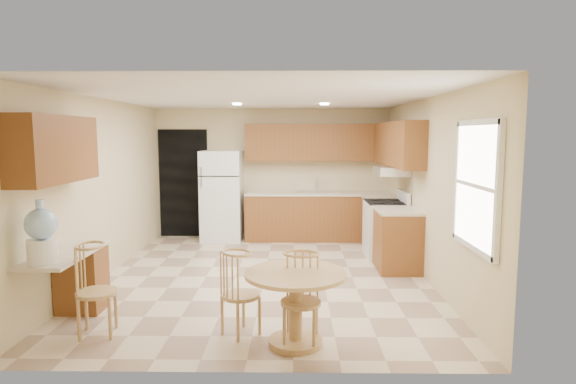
{
  "coord_description": "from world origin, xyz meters",
  "views": [
    {
      "loc": [
        0.42,
        -6.6,
        2.0
      ],
      "look_at": [
        0.33,
        0.3,
        1.17
      ],
      "focal_mm": 30.0,
      "sensor_mm": 36.0,
      "label": 1
    }
  ],
  "objects_px": {
    "stove": "(386,228)",
    "chair_table_a": "(239,287)",
    "chair_desk": "(93,283)",
    "water_crock": "(41,235)",
    "dining_table": "(296,297)",
    "refrigerator": "(222,196)",
    "chair_table_b": "(301,293)"
  },
  "relations": [
    {
      "from": "water_crock",
      "to": "stove",
      "type": "bearing_deg",
      "value": 40.06
    },
    {
      "from": "chair_desk",
      "to": "water_crock",
      "type": "distance_m",
      "value": 0.67
    },
    {
      "from": "refrigerator",
      "to": "stove",
      "type": "xyz_separation_m",
      "value": [
        2.88,
        -1.22,
        -0.38
      ]
    },
    {
      "from": "refrigerator",
      "to": "chair_desk",
      "type": "height_order",
      "value": "refrigerator"
    },
    {
      "from": "chair_desk",
      "to": "water_crock",
      "type": "height_order",
      "value": "water_crock"
    },
    {
      "from": "stove",
      "to": "dining_table",
      "type": "height_order",
      "value": "stove"
    },
    {
      "from": "stove",
      "to": "chair_table_a",
      "type": "bearing_deg",
      "value": -122.3
    },
    {
      "from": "water_crock",
      "to": "dining_table",
      "type": "bearing_deg",
      "value": -1.88
    },
    {
      "from": "water_crock",
      "to": "chair_table_a",
      "type": "bearing_deg",
      "value": 2.23
    },
    {
      "from": "dining_table",
      "to": "chair_table_a",
      "type": "relative_size",
      "value": 1.14
    },
    {
      "from": "chair_table_a",
      "to": "refrigerator",
      "type": "bearing_deg",
      "value": 147.78
    },
    {
      "from": "refrigerator",
      "to": "dining_table",
      "type": "xyz_separation_m",
      "value": [
        1.38,
        -4.6,
        -0.38
      ]
    },
    {
      "from": "chair_table_a",
      "to": "chair_desk",
      "type": "bearing_deg",
      "value": -131.65
    },
    {
      "from": "chair_table_a",
      "to": "water_crock",
      "type": "bearing_deg",
      "value": -130.63
    },
    {
      "from": "chair_table_b",
      "to": "dining_table",
      "type": "bearing_deg",
      "value": -52.32
    },
    {
      "from": "chair_table_b",
      "to": "water_crock",
      "type": "relative_size",
      "value": 1.42
    },
    {
      "from": "refrigerator",
      "to": "water_crock",
      "type": "distance_m",
      "value": 4.64
    },
    {
      "from": "chair_desk",
      "to": "chair_table_a",
      "type": "bearing_deg",
      "value": 81.3
    },
    {
      "from": "chair_desk",
      "to": "stove",
      "type": "bearing_deg",
      "value": 123.25
    },
    {
      "from": "refrigerator",
      "to": "stove",
      "type": "bearing_deg",
      "value": -22.99
    },
    {
      "from": "dining_table",
      "to": "chair_table_b",
      "type": "height_order",
      "value": "chair_table_b"
    },
    {
      "from": "stove",
      "to": "water_crock",
      "type": "distance_m",
      "value": 5.16
    },
    {
      "from": "dining_table",
      "to": "chair_table_b",
      "type": "relative_size",
      "value": 1.1
    },
    {
      "from": "refrigerator",
      "to": "chair_table_a",
      "type": "height_order",
      "value": "refrigerator"
    },
    {
      "from": "refrigerator",
      "to": "chair_table_a",
      "type": "relative_size",
      "value": 2.0
    },
    {
      "from": "dining_table",
      "to": "chair_desk",
      "type": "distance_m",
      "value": 1.99
    },
    {
      "from": "dining_table",
      "to": "chair_table_b",
      "type": "bearing_deg",
      "value": -59.27
    },
    {
      "from": "refrigerator",
      "to": "chair_table_b",
      "type": "bearing_deg",
      "value": -72.97
    },
    {
      "from": "dining_table",
      "to": "stove",
      "type": "bearing_deg",
      "value": 66.21
    },
    {
      "from": "stove",
      "to": "chair_table_b",
      "type": "height_order",
      "value": "stove"
    },
    {
      "from": "chair_table_a",
      "to": "water_crock",
      "type": "xyz_separation_m",
      "value": [
        -1.88,
        -0.07,
        0.53
      ]
    },
    {
      "from": "stove",
      "to": "water_crock",
      "type": "relative_size",
      "value": 1.76
    }
  ]
}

